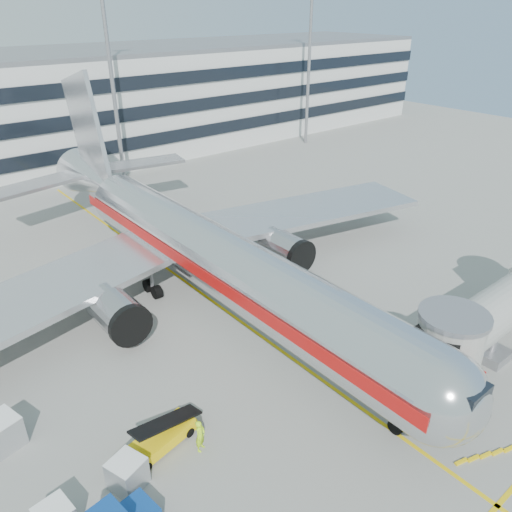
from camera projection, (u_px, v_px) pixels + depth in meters
ground at (297, 362)px, 33.72m from camera, size 180.00×180.00×0.00m
lead_in_line at (212, 301)px, 40.61m from camera, size 0.25×70.00×0.01m
stop_bar at (497, 506)px, 24.09m from camera, size 6.00×0.25×0.01m
main_jet at (198, 247)px, 39.87m from camera, size 50.95×48.70×16.06m
terminal at (14, 113)px, 70.06m from camera, size 150.00×24.25×15.60m
light_mast_centre at (110, 65)px, 60.39m from camera, size 2.40×1.20×25.45m
light_mast_east at (310, 50)px, 79.62m from camera, size 2.40×1.20×25.45m
belt_loader at (160, 439)px, 27.05m from camera, size 4.52×2.30×2.11m
cargo_container_right at (2, 433)px, 26.98m from camera, size 2.16×2.16×1.87m
cargo_container_front at (127, 473)px, 24.78m from camera, size 1.97×1.97×1.66m
ramp_worker at (200, 436)px, 26.73m from camera, size 0.86×0.77×1.98m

